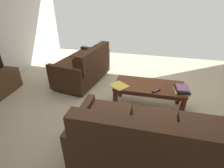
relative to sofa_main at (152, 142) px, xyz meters
The scene contains 7 objects.
ground_plane 1.35m from the sofa_main, 66.00° to the right, with size 5.93×5.88×0.01m, color beige.
sofa_main is the anchor object (origin of this frame).
loveseat_near 2.50m from the sofa_main, 50.44° to the right, with size 1.01×1.52×0.83m.
coffee_table 1.22m from the sofa_main, 85.59° to the right, with size 1.20×0.57×0.46m.
book_stack 1.20m from the sofa_main, 110.87° to the right, with size 0.24×0.31×0.08m.
tv_remote 1.03m from the sofa_main, 91.24° to the right, with size 0.14×0.15×0.02m.
loose_magazine 1.24m from the sofa_main, 60.60° to the right, with size 0.25×0.28×0.01m, color #E0CC4C.
Camera 1 is at (-0.41, 2.69, 1.92)m, focal length 27.81 mm.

